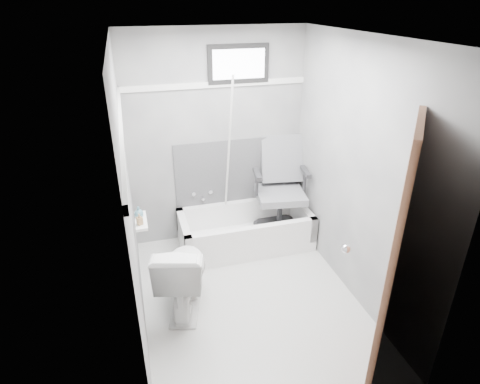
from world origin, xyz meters
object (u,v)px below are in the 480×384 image
object	(u,v)px
office_chair	(281,188)
toilet	(183,274)
bathtub	(245,229)
soap_bottle_a	(139,219)
door	(454,280)
soap_bottle_b	(139,212)

from	to	relation	value
office_chair	toilet	xyz separation A→B (m)	(-1.28, -0.88, -0.29)
office_chair	toilet	world-z (taller)	office_chair
bathtub	soap_bottle_a	xyz separation A→B (m)	(-1.17, -0.78, 0.76)
toilet	door	size ratio (longest dim) A/B	0.39
toilet	soap_bottle_b	world-z (taller)	soap_bottle_b
toilet	soap_bottle_a	bearing A→B (deg)	3.11
office_chair	toilet	size ratio (longest dim) A/B	1.43
soap_bottle_a	soap_bottle_b	xyz separation A→B (m)	(0.00, 0.14, -0.01)
door	soap_bottle_b	world-z (taller)	door
bathtub	door	world-z (taller)	door
toilet	soap_bottle_b	bearing A→B (deg)	-17.79
soap_bottle_a	soap_bottle_b	distance (m)	0.14
bathtub	office_chair	distance (m)	0.63
office_chair	soap_bottle_b	distance (m)	1.76
bathtub	soap_bottle_b	distance (m)	1.53
office_chair	door	xyz separation A→B (m)	(0.32, -2.24, 0.33)
office_chair	soap_bottle_b	xyz separation A→B (m)	(-1.60, -0.67, 0.29)
door	soap_bottle_a	world-z (taller)	door
toilet	soap_bottle_a	size ratio (longest dim) A/B	7.75
office_chair	soap_bottle_b	world-z (taller)	office_chair
bathtub	soap_bottle_a	world-z (taller)	soap_bottle_a
door	soap_bottle_b	size ratio (longest dim) A/B	19.12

